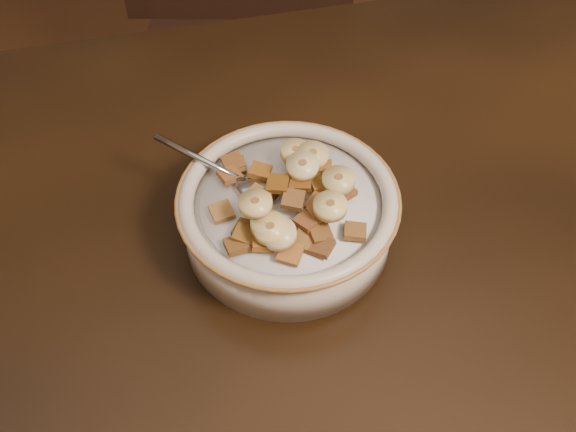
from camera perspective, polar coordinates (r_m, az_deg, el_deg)
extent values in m
cube|color=black|center=(0.64, 0.26, -6.86)|extent=(1.43, 0.95, 0.04)
cube|color=black|center=(1.23, -2.75, 13.27)|extent=(0.56, 0.56, 1.06)
cylinder|color=beige|center=(0.63, 0.00, -0.31)|extent=(0.21, 0.21, 0.05)
cylinder|color=silver|center=(0.62, 0.00, 1.15)|extent=(0.17, 0.17, 0.00)
ellipsoid|color=#9CA6B7|center=(0.62, -2.69, 2.46)|extent=(0.06, 0.06, 0.01)
cube|color=#8E5A1C|center=(0.61, 2.93, 2.91)|extent=(0.02, 0.02, 0.01)
cube|color=brown|center=(0.60, -0.90, 2.90)|extent=(0.03, 0.03, 0.01)
cube|color=olive|center=(0.58, 1.54, -2.24)|extent=(0.03, 0.03, 0.01)
cube|color=olive|center=(0.60, -5.92, 0.40)|extent=(0.02, 0.02, 0.01)
cube|color=#9B611D|center=(0.63, -2.49, 4.00)|extent=(0.03, 0.03, 0.01)
cube|color=brown|center=(0.58, -3.85, -1.67)|extent=(0.03, 0.03, 0.01)
cube|color=brown|center=(0.58, 2.86, -1.51)|extent=(0.02, 0.02, 0.01)
cube|color=brown|center=(0.62, 3.74, 3.18)|extent=(0.03, 0.03, 0.01)
cube|color=brown|center=(0.64, -4.71, 4.47)|extent=(0.02, 0.02, 0.01)
cube|color=brown|center=(0.60, 1.14, 3.07)|extent=(0.02, 0.02, 0.01)
cube|color=brown|center=(0.57, 2.98, -2.74)|extent=(0.03, 0.03, 0.01)
cube|color=#955519|center=(0.57, -2.25, -2.33)|extent=(0.02, 0.02, 0.01)
cube|color=#995020|center=(0.63, 3.01, 4.36)|extent=(0.02, 0.03, 0.01)
cube|color=brown|center=(0.59, 2.87, 0.24)|extent=(0.03, 0.03, 0.01)
cube|color=brown|center=(0.60, 2.75, 1.12)|extent=(0.03, 0.03, 0.01)
cube|color=brown|center=(0.65, -4.91, 4.77)|extent=(0.02, 0.02, 0.01)
cube|color=brown|center=(0.59, 5.99, -1.37)|extent=(0.03, 0.03, 0.01)
cube|color=#9D662A|center=(0.57, 0.20, -3.33)|extent=(0.03, 0.03, 0.01)
cube|color=brown|center=(0.62, 3.70, 3.40)|extent=(0.03, 0.03, 0.01)
cube|color=#955E35|center=(0.63, -5.21, 3.64)|extent=(0.03, 0.03, 0.01)
cube|color=brown|center=(0.60, -2.75, 1.80)|extent=(0.03, 0.03, 0.01)
cube|color=brown|center=(0.59, -3.81, -1.20)|extent=(0.03, 0.03, 0.01)
cube|color=brown|center=(0.59, 0.46, 1.48)|extent=(0.03, 0.03, 0.01)
cube|color=brown|center=(0.61, 4.94, 2.19)|extent=(0.03, 0.03, 0.01)
cube|color=brown|center=(0.58, -4.60, -2.60)|extent=(0.02, 0.02, 0.01)
cube|color=brown|center=(0.58, 1.73, -0.44)|extent=(0.03, 0.03, 0.01)
cylinder|color=tan|center=(0.57, -1.83, -0.76)|extent=(0.03, 0.03, 0.01)
cylinder|color=#E7CB86|center=(0.56, -0.76, -1.63)|extent=(0.04, 0.04, 0.02)
cylinder|color=#FEEE89|center=(0.58, 3.77, 0.86)|extent=(0.03, 0.03, 0.01)
cylinder|color=#F9E17D|center=(0.63, 0.71, 5.68)|extent=(0.04, 0.04, 0.01)
cylinder|color=#FFD682|center=(0.57, -1.58, -1.16)|extent=(0.04, 0.04, 0.01)
cylinder|color=#D6B876|center=(0.58, -2.92, 1.08)|extent=(0.04, 0.04, 0.01)
cylinder|color=beige|center=(0.63, 2.23, 5.41)|extent=(0.04, 0.04, 0.02)
cylinder|color=beige|center=(0.60, 1.31, 4.46)|extent=(0.03, 0.03, 0.01)
cylinder|color=#D5CC82|center=(0.60, 4.52, 3.19)|extent=(0.04, 0.04, 0.01)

